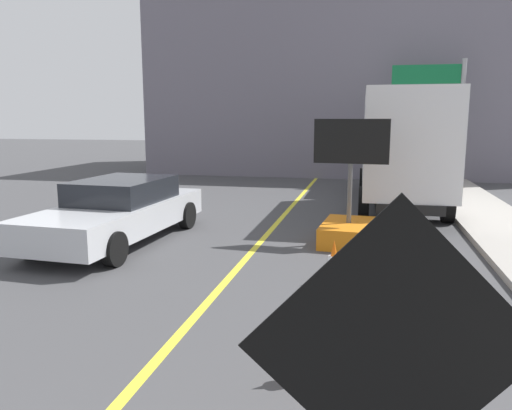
# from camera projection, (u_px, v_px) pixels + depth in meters

# --- Properties ---
(lane_center_stripe) EXTENTS (0.14, 36.00, 0.01)m
(lane_center_stripe) POSITION_uv_depth(u_px,v_px,m) (186.00, 326.00, 6.50)
(lane_center_stripe) COLOR yellow
(lane_center_stripe) RESTS_ON ground
(roadwork_sign) EXTENTS (1.61, 0.34, 2.33)m
(roadwork_sign) POSITION_uv_depth(u_px,v_px,m) (393.00, 354.00, 2.60)
(roadwork_sign) COLOR #593819
(roadwork_sign) RESTS_ON ground
(arrow_board_trailer) EXTENTS (1.60, 1.88, 2.70)m
(arrow_board_trailer) POSITION_uv_depth(u_px,v_px,m) (349.00, 221.00, 10.82)
(arrow_board_trailer) COLOR orange
(arrow_board_trailer) RESTS_ON ground
(box_truck) EXTENTS (2.50, 7.98, 3.47)m
(box_truck) POSITION_uv_depth(u_px,v_px,m) (402.00, 147.00, 14.96)
(box_truck) COLOR black
(box_truck) RESTS_ON ground
(pickup_car) EXTENTS (2.25, 5.18, 1.38)m
(pickup_car) POSITION_uv_depth(u_px,v_px,m) (119.00, 210.00, 10.94)
(pickup_car) COLOR silver
(pickup_car) RESTS_ON ground
(highway_guide_sign) EXTENTS (2.79, 0.19, 5.00)m
(highway_guide_sign) POSITION_uv_depth(u_px,v_px,m) (441.00, 100.00, 19.44)
(highway_guide_sign) COLOR gray
(highway_guide_sign) RESTS_ON ground
(far_building_block) EXTENTS (19.40, 9.28, 8.33)m
(far_building_block) POSITION_uv_depth(u_px,v_px,m) (351.00, 91.00, 26.19)
(far_building_block) COLOR slate
(far_building_block) RESTS_ON ground
(traffic_cone_near_sign) EXTENTS (0.36, 0.36, 0.70)m
(traffic_cone_near_sign) POSITION_uv_depth(u_px,v_px,m) (306.00, 350.00, 5.10)
(traffic_cone_near_sign) COLOR black
(traffic_cone_near_sign) RESTS_ON ground
(traffic_cone_mid_lane) EXTENTS (0.36, 0.36, 0.73)m
(traffic_cone_mid_lane) POSITION_uv_depth(u_px,v_px,m) (334.00, 262.00, 8.21)
(traffic_cone_mid_lane) COLOR black
(traffic_cone_mid_lane) RESTS_ON ground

